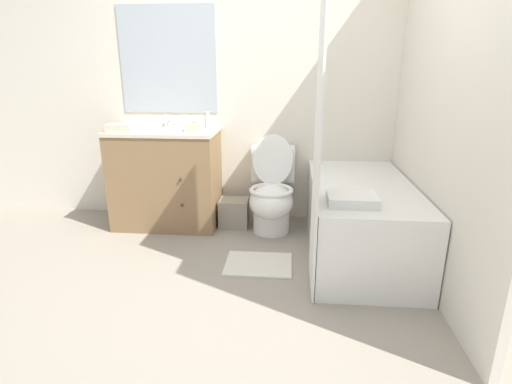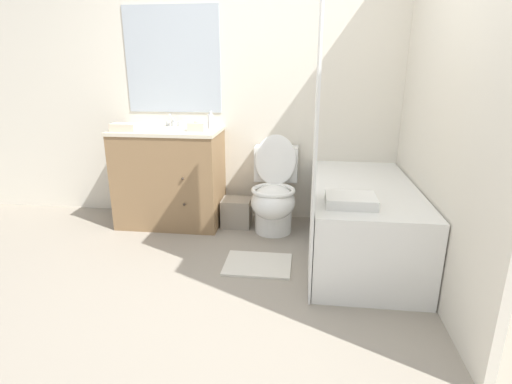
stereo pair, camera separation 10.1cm
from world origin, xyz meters
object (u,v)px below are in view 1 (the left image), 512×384
Objects in this scene: wastebasket at (234,213)px; bath_mat at (258,264)px; soap_dispenser at (208,121)px; toilet at (272,195)px; hand_towel_folded at (120,128)px; tissue_box at (195,126)px; vanity_cabinet at (167,177)px; bath_towel_folded at (352,199)px; bathtub at (360,219)px; sink_faucet at (169,123)px.

bath_mat is (0.29, -0.75, -0.12)m from wastebasket.
toilet is at bearing -13.70° from soap_dispenser.
toilet is 1.71× the size of bath_mat.
toilet is 1.42m from hand_towel_folded.
soap_dispenser is (0.09, 0.11, 0.03)m from tissue_box.
vanity_cabinet is 1.26m from bath_mat.
bath_mat is (-0.62, 0.19, -0.60)m from bath_towel_folded.
vanity_cabinet reaches higher than wastebasket.
toilet is 0.81m from bathtub.
toilet is 0.86m from soap_dispenser.
sink_faucet is 1.16m from toilet.
soap_dispenser is 1.57m from bath_towel_folded.
toilet is 5.64× the size of tissue_box.
soap_dispenser is (0.38, 0.07, 0.50)m from vanity_cabinet.
bathtub is 1.17m from wastebasket.
vanity_cabinet is 0.59m from hand_towel_folded.
tissue_box is at bearing 130.55° from bath_mat.
tissue_box is 0.47× the size of bath_towel_folded.
wastebasket is (-1.06, 0.47, -0.16)m from bathtub.
soap_dispenser is at bearing 138.32° from bath_towel_folded.
wastebasket is at bearing 6.22° from tissue_box.
soap_dispenser reaches higher than bath_towel_folded.
bath_mat is at bearing -46.15° from sink_faucet.
sink_faucet reaches higher than tissue_box.
sink_faucet is at bearing 90.00° from vanity_cabinet.
vanity_cabinet is at bearing -170.27° from soap_dispenser.
wastebasket reaches higher than bath_mat.
tissue_box reaches higher than wastebasket.
vanity_cabinet is 1.12× the size of toilet.
sink_faucet reaches higher than wastebasket.
tissue_box is at bearing -173.78° from wastebasket.
hand_towel_folded is 0.69× the size of bath_towel_folded.
toilet is 0.90m from tissue_box.
toilet reaches higher than bath_towel_folded.
hand_towel_folded is (-0.32, -0.16, 0.47)m from vanity_cabinet.
bathtub is 3.03× the size of bath_mat.
wastebasket is 1.39m from bath_towel_folded.
tissue_box is 0.63m from hand_towel_folded.
tissue_box reaches higher than bathtub.
wastebasket is 1.24m from hand_towel_folded.
bathtub is (0.71, -0.40, -0.04)m from toilet.
vanity_cabinet reaches higher than bath_mat.
sink_faucet is 0.09× the size of bathtub.
bath_mat is at bearing -40.10° from vanity_cabinet.
sink_faucet reaches higher than hand_towel_folded.
bath_mat is at bearing -159.60° from bathtub.
tissue_box is (0.29, -0.05, 0.47)m from vanity_cabinet.
wastebasket is 0.86m from soap_dispenser.
hand_towel_folded reaches higher than toilet.
soap_dispenser is at bearing 161.82° from wastebasket.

